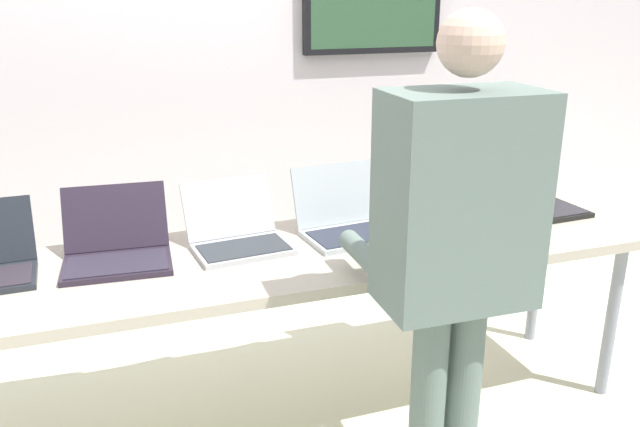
{
  "coord_description": "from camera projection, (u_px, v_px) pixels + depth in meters",
  "views": [
    {
      "loc": [
        -0.52,
        -2.16,
        1.65
      ],
      "look_at": [
        0.24,
        0.02,
        0.87
      ],
      "focal_mm": 36.7,
      "sensor_mm": 36.0,
      "label": 1
    }
  ],
  "objects": [
    {
      "name": "workbench",
      "position": [
        260.0,
        267.0,
        2.4
      ],
      "size": [
        3.09,
        0.7,
        0.74
      ],
      "color": "#B4A996",
      "rests_on": "ground"
    },
    {
      "name": "laptop_station_4",
      "position": [
        447.0,
        204.0,
        2.76
      ],
      "size": [
        0.33,
        0.37,
        0.26
      ],
      "color": "black",
      "rests_on": "workbench"
    },
    {
      "name": "laptop_station_2",
      "position": [
        237.0,
        233.0,
        2.45
      ],
      "size": [
        0.37,
        0.36,
        0.23
      ],
      "color": "#ADAFB6",
      "rests_on": "workbench"
    },
    {
      "name": "back_wall",
      "position": [
        201.0,
        50.0,
        3.19
      ],
      "size": [
        8.0,
        0.11,
        2.76
      ],
      "color": "silver",
      "rests_on": "ground"
    },
    {
      "name": "laptop_station_5",
      "position": [
        539.0,
        197.0,
        2.86
      ],
      "size": [
        0.32,
        0.33,
        0.26
      ],
      "color": "black",
      "rests_on": "workbench"
    },
    {
      "name": "coffee_mug",
      "position": [
        499.0,
        240.0,
        2.41
      ],
      "size": [
        0.09,
        0.09,
        0.08
      ],
      "color": "#313022",
      "rests_on": "workbench"
    },
    {
      "name": "laptop_station_3",
      "position": [
        348.0,
        219.0,
        2.58
      ],
      "size": [
        0.4,
        0.36,
        0.26
      ],
      "color": "#A8B1B5",
      "rests_on": "workbench"
    },
    {
      "name": "laptop_station_1",
      "position": [
        117.0,
        246.0,
        2.32
      ],
      "size": [
        0.39,
        0.39,
        0.24
      ],
      "color": "#271F2C",
      "rests_on": "workbench"
    },
    {
      "name": "person",
      "position": [
        455.0,
        239.0,
        1.89
      ],
      "size": [
        0.45,
        0.59,
        1.62
      ],
      "color": "slate",
      "rests_on": "ground"
    }
  ]
}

